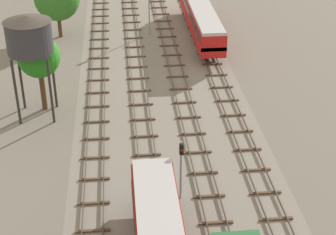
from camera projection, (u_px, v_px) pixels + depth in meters
ground_plane at (160, 88)px, 55.95m from camera, size 480.00×480.00×0.00m
ballast_bed at (160, 88)px, 55.95m from camera, size 16.80×176.00×0.01m
track_far_left at (98, 86)px, 56.21m from camera, size 2.40×126.00×0.29m
track_left at (139, 84)px, 56.57m from camera, size 2.40×126.00×0.29m
track_centre_left at (179, 82)px, 56.93m from camera, size 2.40×126.00×0.29m
track_centre at (219, 80)px, 57.29m from camera, size 2.40×126.00×0.29m
diesel_railcar_centre_mid at (201, 16)px, 67.88m from camera, size 2.96×20.50×3.80m
water_tower at (29, 36)px, 47.15m from camera, size 4.26×4.26×9.72m
signal_post_nearest at (181, 163)px, 38.42m from camera, size 0.28×0.47×4.89m
signal_post_near at (149, 8)px, 67.82m from camera, size 0.28×0.47×5.65m
lineside_tree_0 at (39, 57)px, 49.43m from camera, size 3.93×3.93×7.40m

